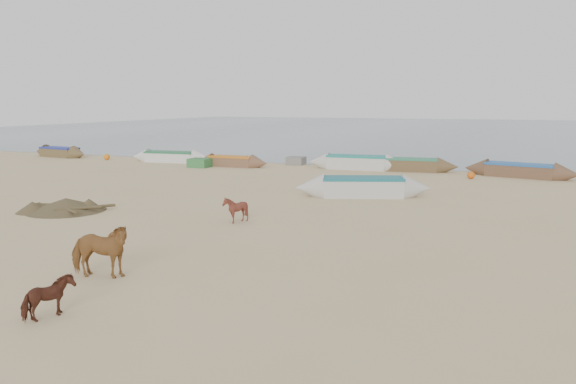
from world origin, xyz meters
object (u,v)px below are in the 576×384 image
(cow_adult, at_px, (99,251))
(calf_right, at_px, (49,298))
(calf_front, at_px, (235,209))
(near_canoe, at_px, (363,187))

(cow_adult, bearing_deg, calf_right, -175.19)
(calf_front, distance_m, near_canoe, 7.99)
(calf_right, bearing_deg, near_canoe, -12.23)
(cow_adult, height_order, calf_front, cow_adult)
(calf_front, distance_m, calf_right, 9.86)
(calf_right, distance_m, near_canoe, 17.40)
(cow_adult, height_order, calf_right, cow_adult)
(calf_right, relative_size, near_canoe, 0.14)
(calf_right, height_order, near_canoe, near_canoe)
(calf_right, xyz_separation_m, near_canoe, (2.13, 17.27, 0.03))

